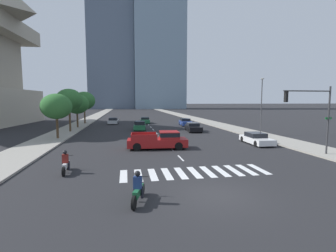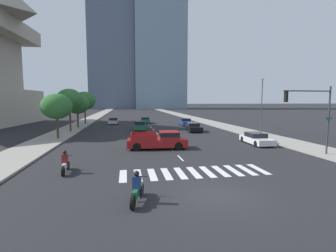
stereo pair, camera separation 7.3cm
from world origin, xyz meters
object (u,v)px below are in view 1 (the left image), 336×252
(sedan_black_3, at_px, (193,127))
(street_tree_nearest, at_px, (56,106))
(sedan_white_5, at_px, (256,139))
(street_tree_second, at_px, (69,100))
(street_tree_third, at_px, (77,104))
(street_tree_fourth, at_px, (84,101))
(sedan_blue_2, at_px, (185,122))
(traffic_signal_near, at_px, (312,108))
(sedan_green_0, at_px, (140,126))
(pickup_truck, at_px, (160,140))
(sedan_silver_1, at_px, (113,121))
(sedan_green_4, at_px, (145,120))
(motorcycle_trailing, at_px, (138,190))
(street_lamp_east, at_px, (261,102))
(motorcycle_lead, at_px, (66,164))

(sedan_black_3, bearing_deg, street_tree_nearest, -70.99)
(sedan_white_5, bearing_deg, street_tree_nearest, -105.73)
(street_tree_second, relative_size, street_tree_third, 1.10)
(sedan_black_3, relative_size, street_tree_fourth, 0.76)
(sedan_blue_2, distance_m, traffic_signal_near, 27.24)
(sedan_green_0, height_order, street_tree_fourth, street_tree_fourth)
(sedan_green_0, xyz_separation_m, street_tree_second, (-10.27, -1.35, 4.12))
(pickup_truck, height_order, sedan_silver_1, pickup_truck)
(sedan_green_0, height_order, sedan_green_4, sedan_green_0)
(sedan_green_0, relative_size, street_tree_third, 0.86)
(motorcycle_trailing, bearing_deg, street_lamp_east, -25.49)
(motorcycle_trailing, distance_m, street_tree_fourth, 41.20)
(sedan_white_5, xyz_separation_m, street_tree_third, (-21.82, 19.48, 3.55))
(sedan_silver_1, height_order, street_tree_nearest, street_tree_nearest)
(sedan_green_0, bearing_deg, sedan_white_5, -137.97)
(sedan_blue_2, height_order, sedan_black_3, sedan_blue_2)
(pickup_truck, xyz_separation_m, sedan_green_0, (-1.05, 15.93, -0.17))
(sedan_blue_2, xyz_separation_m, street_tree_nearest, (-19.10, -13.57, 3.32))
(street_tree_fourth, bearing_deg, motorcycle_lead, -83.00)
(traffic_signal_near, bearing_deg, sedan_black_3, -74.57)
(motorcycle_trailing, height_order, sedan_blue_2, motorcycle_trailing)
(sedan_silver_1, height_order, sedan_black_3, sedan_black_3)
(motorcycle_trailing, height_order, sedan_green_4, motorcycle_trailing)
(pickup_truck, height_order, sedan_black_3, pickup_truck)
(sedan_green_4, height_order, street_lamp_east, street_lamp_east)
(traffic_signal_near, bearing_deg, street_tree_third, -48.01)
(sedan_black_3, height_order, street_lamp_east, street_lamp_east)
(motorcycle_lead, relative_size, sedan_silver_1, 0.46)
(traffic_signal_near, bearing_deg, sedan_white_5, -78.42)
(sedan_silver_1, xyz_separation_m, street_tree_nearest, (-5.60, -19.37, 3.37))
(motorcycle_lead, distance_m, sedan_white_5, 19.17)
(street_lamp_east, bearing_deg, traffic_signal_near, -102.85)
(motorcycle_lead, xyz_separation_m, street_lamp_east, (21.63, 13.83, 3.89))
(motorcycle_lead, height_order, pickup_truck, pickup_truck)
(sedan_black_3, relative_size, sedan_green_4, 1.09)
(motorcycle_lead, relative_size, motorcycle_trailing, 1.01)
(sedan_white_5, relative_size, street_tree_nearest, 0.87)
(street_tree_nearest, height_order, street_tree_fourth, street_tree_fourth)
(motorcycle_lead, height_order, sedan_white_5, motorcycle_lead)
(sedan_green_0, bearing_deg, sedan_green_4, -3.81)
(pickup_truck, xyz_separation_m, street_tree_fourth, (-11.32, 27.82, 3.83))
(sedan_blue_2, bearing_deg, sedan_white_5, 10.73)
(motorcycle_trailing, distance_m, sedan_green_4, 39.71)
(sedan_green_0, relative_size, sedan_blue_2, 1.09)
(motorcycle_trailing, relative_size, street_tree_nearest, 0.40)
(sedan_green_4, relative_size, traffic_signal_near, 0.78)
(pickup_truck, xyz_separation_m, traffic_signal_near, (11.76, -5.37, 3.21))
(motorcycle_lead, bearing_deg, street_tree_fourth, 4.57)
(motorcycle_lead, height_order, motorcycle_trailing, same)
(sedan_white_5, height_order, street_tree_third, street_tree_third)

